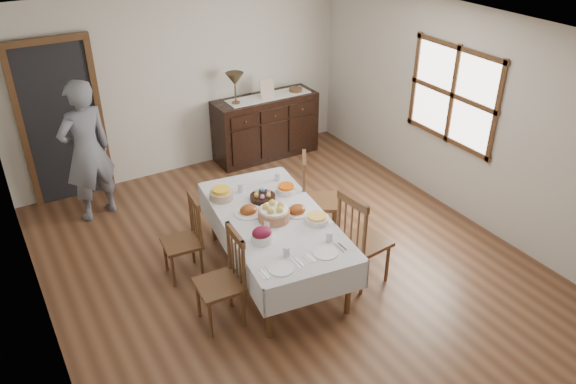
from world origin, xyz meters
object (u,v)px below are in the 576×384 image
chair_right_near (361,238)px  chair_right_far (316,197)px  chair_left_far (185,238)px  person (86,147)px  dining_table (274,225)px  chair_left_near (224,279)px  table_lamp (235,80)px  sideboard (266,127)px

chair_right_near → chair_right_far: size_ratio=1.03×
chair_left_far → person: (-0.55, 1.75, 0.50)m
dining_table → chair_right_far: 0.89m
chair_left_near → chair_left_far: chair_left_near is taller
chair_left_near → chair_right_far: (1.57, 0.81, 0.03)m
dining_table → chair_right_far: (0.79, 0.40, -0.10)m
table_lamp → chair_right_near: bearing=-92.7°
sideboard → table_lamp: table_lamp is taller
chair_right_near → table_lamp: size_ratio=2.38×
chair_left_near → person: size_ratio=0.52×
chair_left_far → person: 1.90m
chair_right_far → person: size_ratio=0.55×
chair_right_near → chair_right_far: 0.99m
sideboard → person: (-2.73, -0.44, 0.49)m
chair_left_near → table_lamp: 3.56m
sideboard → chair_left_near: bearing=-124.8°
dining_table → chair_right_far: size_ratio=2.09×
chair_right_near → chair_right_far: chair_right_near is taller
chair_left_far → sideboard: sideboard is taller
chair_left_near → dining_table: bearing=120.9°
chair_right_far → table_lamp: 2.38m
chair_left_near → chair_right_near: (1.49, -0.18, 0.04)m
sideboard → chair_right_near: bearing=-101.2°
chair_left_far → chair_right_near: size_ratio=0.86×
chair_left_near → sideboard: size_ratio=0.63×
chair_right_near → sideboard: 3.32m
chair_left_far → chair_right_far: bearing=92.5°
dining_table → chair_right_far: chair_right_far is taller
chair_left_far → table_lamp: bearing=147.4°
dining_table → chair_left_far: size_ratio=2.37×
chair_right_far → person: 2.86m
chair_right_near → sideboard: (0.65, 3.25, -0.07)m
chair_left_far → sideboard: (2.18, 2.19, 0.01)m
chair_right_near → table_lamp: table_lamp is taller
chair_left_near → chair_left_far: size_ratio=1.07×
chair_right_near → chair_right_far: bearing=-10.5°
person → table_lamp: person is taller
table_lamp → dining_table: bearing=-108.1°
chair_left_near → table_lamp: size_ratio=2.19×
dining_table → person: size_ratio=1.15×
chair_left_near → person: bearing=-163.9°
chair_right_far → person: bearing=81.4°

